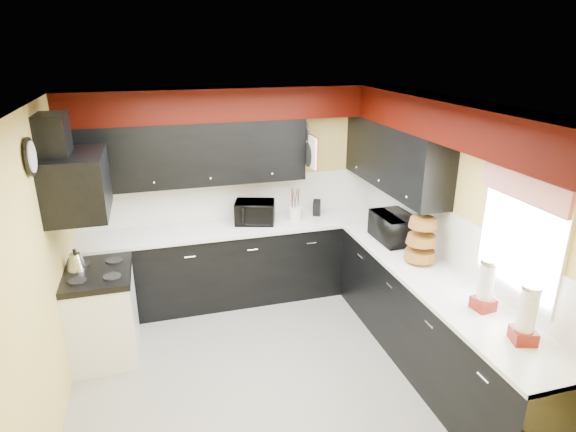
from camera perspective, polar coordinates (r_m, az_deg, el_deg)
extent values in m
plane|color=gray|center=(4.82, -2.09, -18.02)|extent=(3.60, 3.60, 0.00)
cube|color=#E0C666|center=(5.82, -6.54, 2.74)|extent=(3.60, 0.06, 2.50)
cube|color=#E0C666|center=(4.87, 18.72, -1.72)|extent=(0.06, 3.60, 2.50)
cube|color=#E0C666|center=(4.17, -27.26, -6.69)|extent=(0.06, 3.60, 2.50)
cube|color=white|center=(3.82, -2.58, 12.98)|extent=(3.60, 3.60, 0.06)
cube|color=black|center=(5.83, -5.73, -5.63)|extent=(3.60, 0.60, 0.90)
cube|color=black|center=(4.85, 16.65, -12.21)|extent=(0.60, 3.00, 0.90)
cube|color=white|center=(5.65, -5.89, -1.33)|extent=(3.62, 0.64, 0.04)
cube|color=white|center=(4.62, 17.23, -7.26)|extent=(0.64, 3.02, 0.04)
cube|color=white|center=(5.83, -6.50, 2.15)|extent=(3.60, 0.02, 0.50)
cube|color=white|center=(4.89, 18.55, -2.39)|extent=(0.02, 3.60, 0.50)
cube|color=black|center=(5.45, -11.68, 7.27)|extent=(2.60, 0.35, 0.70)
cube|color=black|center=(5.36, 12.47, 6.98)|extent=(0.35, 1.80, 0.70)
cube|color=black|center=(5.42, -6.67, 13.10)|extent=(3.60, 0.36, 0.35)
cube|color=black|center=(4.36, 19.64, 10.41)|extent=(0.36, 3.24, 0.35)
cube|color=white|center=(5.15, -21.04, -10.97)|extent=(0.60, 0.75, 0.86)
cube|color=black|center=(4.94, -21.70, -6.37)|extent=(0.62, 0.77, 0.06)
cube|color=black|center=(4.64, -23.71, 3.49)|extent=(0.50, 0.78, 0.55)
cube|color=black|center=(4.57, -26.07, 8.36)|extent=(0.24, 0.40, 0.40)
cube|color=red|center=(3.95, 26.21, 3.01)|extent=(0.04, 0.88, 0.20)
cube|color=white|center=(5.40, 2.93, 7.53)|extent=(0.03, 0.26, 0.35)
imported|color=black|center=(5.67, -3.96, 0.44)|extent=(0.55, 0.50, 0.26)
imported|color=black|center=(5.28, 12.44, -1.34)|extent=(0.37, 0.54, 0.29)
cylinder|color=silver|center=(5.76, 0.85, 0.30)|extent=(0.18, 0.18, 0.17)
cube|color=black|center=(5.92, 3.43, 0.95)|extent=(0.13, 0.15, 0.19)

